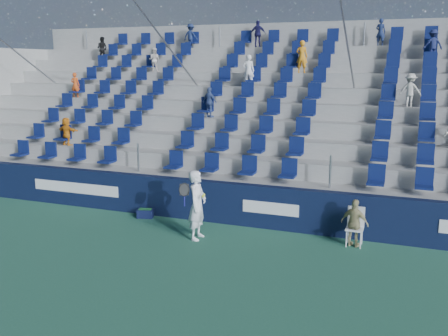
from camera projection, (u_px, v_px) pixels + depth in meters
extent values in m
plane|color=#2B644C|center=(174.00, 261.00, 11.69)|extent=(70.00, 70.00, 0.00)
cube|color=#0E1633|center=(222.00, 202.00, 14.45)|extent=(24.00, 0.30, 1.20)
cube|color=white|center=(75.00, 188.00, 16.04)|extent=(3.20, 0.02, 0.34)
cube|color=white|center=(270.00, 208.00, 13.77)|extent=(1.60, 0.02, 0.34)
cube|color=#9D9D98|center=(229.00, 197.00, 14.97)|extent=(24.00, 0.85, 1.20)
cube|color=#9D9D98|center=(238.00, 183.00, 15.70)|extent=(24.00, 0.85, 1.70)
cube|color=#9D9D98|center=(247.00, 170.00, 16.42)|extent=(24.00, 0.85, 2.20)
cube|color=#9D9D98|center=(255.00, 158.00, 17.15)|extent=(24.00, 0.85, 2.70)
cube|color=#9D9D98|center=(262.00, 147.00, 17.87)|extent=(24.00, 0.85, 3.20)
cube|color=#9D9D98|center=(268.00, 137.00, 18.60)|extent=(24.00, 0.85, 3.70)
cube|color=#9D9D98|center=(275.00, 128.00, 19.33)|extent=(24.00, 0.85, 4.20)
cube|color=#9D9D98|center=(280.00, 119.00, 20.05)|extent=(24.00, 0.85, 4.70)
cube|color=#9D9D98|center=(286.00, 111.00, 20.78)|extent=(24.00, 0.85, 5.20)
cube|color=#9D9D98|center=(290.00, 98.00, 21.29)|extent=(24.00, 0.50, 6.20)
cube|color=#9D9D98|center=(2.00, 109.00, 21.81)|extent=(0.30, 7.65, 5.20)
cube|color=#0C184C|center=(229.00, 166.00, 14.78)|extent=(16.05, 0.50, 0.70)
cube|color=#0C184C|center=(238.00, 146.00, 15.45)|extent=(16.05, 0.50, 0.70)
cube|color=#0C184C|center=(247.00, 126.00, 16.13)|extent=(16.05, 0.50, 0.70)
cube|color=#0C184C|center=(255.00, 109.00, 16.80)|extent=(16.05, 0.50, 0.70)
cube|color=#0C184C|center=(263.00, 92.00, 17.48)|extent=(16.05, 0.50, 0.70)
cube|color=#0C184C|center=(269.00, 77.00, 18.15)|extent=(16.05, 0.50, 0.70)
cube|color=#0C184C|center=(276.00, 63.00, 18.82)|extent=(16.05, 0.50, 0.70)
cube|color=#0C184C|center=(282.00, 50.00, 19.50)|extent=(16.05, 0.50, 0.70)
cube|color=#0C184C|center=(287.00, 38.00, 20.17)|extent=(16.05, 0.50, 0.70)
cylinder|color=gray|center=(185.00, 69.00, 18.36)|extent=(0.06, 7.68, 4.55)
cylinder|color=gray|center=(351.00, 70.00, 16.26)|extent=(0.06, 7.68, 4.55)
cylinder|color=gray|center=(37.00, 68.00, 20.73)|extent=(0.06, 7.68, 4.55)
imported|color=#191746|center=(258.00, 34.00, 20.52)|extent=(0.67, 0.38, 1.08)
imported|color=white|center=(249.00, 71.00, 18.33)|extent=(0.47, 0.35, 1.16)
imported|color=black|center=(102.00, 48.00, 22.30)|extent=(0.52, 0.43, 1.01)
imported|color=#19254B|center=(191.00, 36.00, 21.59)|extent=(0.71, 0.46, 1.03)
imported|color=orange|center=(67.00, 131.00, 17.62)|extent=(0.95, 0.45, 0.99)
imported|color=#3F548B|center=(210.00, 102.00, 17.29)|extent=(0.66, 0.45, 1.05)
imported|color=beige|center=(410.00, 90.00, 15.70)|extent=(0.72, 0.48, 1.04)
imported|color=navy|center=(381.00, 32.00, 18.84)|extent=(0.41, 0.32, 1.01)
imported|color=#D74E19|center=(75.00, 85.00, 20.15)|extent=(0.40, 0.30, 0.99)
imported|color=navy|center=(433.00, 44.00, 17.51)|extent=(0.73, 0.52, 1.01)
imported|color=beige|center=(154.00, 60.00, 20.55)|extent=(0.52, 0.43, 0.97)
imported|color=orange|center=(302.00, 57.00, 18.38)|extent=(0.43, 0.28, 1.18)
imported|color=white|center=(197.00, 205.00, 13.02)|extent=(0.46, 0.68, 1.84)
cylinder|color=navy|center=(184.00, 201.00, 12.84)|extent=(0.03, 0.03, 0.28)
torus|color=black|center=(184.00, 190.00, 12.78)|extent=(0.30, 0.17, 0.28)
plane|color=#262626|center=(184.00, 190.00, 12.78)|extent=(0.30, 0.16, 0.29)
sphere|color=#D4E234|center=(203.00, 196.00, 12.68)|extent=(0.07, 0.07, 0.07)
sphere|color=#D4E234|center=(204.00, 195.00, 12.73)|extent=(0.07, 0.07, 0.07)
cube|color=white|center=(355.00, 229.00, 12.59)|extent=(0.43, 0.43, 0.04)
cube|color=white|center=(356.00, 216.00, 12.72)|extent=(0.43, 0.04, 0.53)
cylinder|color=white|center=(346.00, 239.00, 12.54)|extent=(0.03, 0.03, 0.43)
cylinder|color=white|center=(360.00, 241.00, 12.42)|extent=(0.03, 0.03, 0.43)
cylinder|color=white|center=(348.00, 235.00, 12.86)|extent=(0.03, 0.03, 0.43)
cylinder|color=white|center=(362.00, 236.00, 12.74)|extent=(0.03, 0.03, 0.43)
imported|color=tan|center=(355.00, 223.00, 12.51)|extent=(0.77, 0.48, 1.23)
cube|color=#0E1436|center=(145.00, 213.00, 14.98)|extent=(0.53, 0.42, 0.26)
cube|color=#1E662D|center=(145.00, 211.00, 14.97)|extent=(0.43, 0.32, 0.15)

